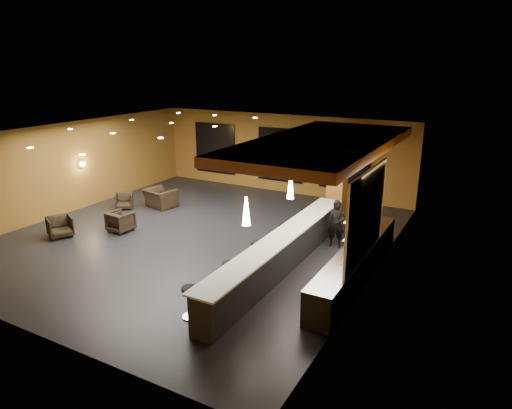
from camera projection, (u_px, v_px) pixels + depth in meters
The scene contains 34 objects.
floor at pixel (198, 238), 15.57m from camera, with size 12.00×13.00×0.10m, color black.
ceiling at pixel (193, 132), 14.50m from camera, with size 12.00×13.00×0.10m, color black.
wall_back at pixel (281, 153), 20.52m from camera, with size 12.00×0.10×3.50m, color #916120.
wall_front at pixel (11, 259), 9.55m from camera, with size 12.00×0.10×3.50m, color #916120.
wall_left at pixel (69, 167), 17.80m from camera, with size 0.10×13.00×3.50m, color #916120.
wall_right at pixel (379, 215), 12.27m from camera, with size 0.10×13.00×3.50m, color #916120.
wood_soffit at pixel (323, 144), 13.56m from camera, with size 3.60×8.00×0.28m, color #B16633.
window_left at pixel (215, 148), 22.04m from camera, with size 2.20×0.06×2.40m, color black.
window_center at pixel (280, 155), 20.44m from camera, with size 2.20×0.06×2.40m, color black.
window_right at pixel (345, 162), 19.07m from camera, with size 2.20×0.06×2.40m, color black.
tile_backsplash at pixel (366, 216), 11.40m from camera, with size 0.06×3.20×2.40m, color white.
bar_counter at pixel (282, 254), 12.90m from camera, with size 0.60×8.00×1.00m, color black.
bar_top at pixel (282, 236), 12.74m from camera, with size 0.78×8.10×0.05m, color white.
prep_counter at pixel (356, 264), 12.43m from camera, with size 0.70×6.00×0.86m, color black.
prep_top at pixel (357, 248), 12.29m from camera, with size 0.72×6.00×0.03m, color silver.
wall_shelf_lower at pixel (357, 233), 11.41m from camera, with size 0.30×1.50×0.03m, color silver.
wall_shelf_upper at pixel (358, 216), 11.28m from camera, with size 0.30×1.50×0.03m, color silver.
column at pixel (338, 177), 16.38m from camera, with size 0.60×0.60×3.50m, color #925D20.
wall_sconce at pixel (82, 164), 18.13m from camera, with size 0.22×0.22×0.22m, color #FFE5B2.
pendant_0 at pixel (246, 211), 10.67m from camera, with size 0.20×0.20×0.70m, color white.
pendant_1 at pixel (291, 187), 12.77m from camera, with size 0.20×0.20×0.70m, color white.
pendant_2 at pixel (322, 169), 14.86m from camera, with size 0.20×0.20×0.70m, color white.
staff_a at pixel (336, 224), 14.49m from camera, with size 0.56×0.37×1.54m, color black.
staff_b at pixel (357, 221), 14.78m from camera, with size 0.75×0.58×1.54m, color black.
staff_c at pixel (371, 216), 14.98m from camera, with size 0.81×0.53×1.66m, color black.
armchair_a at pixel (60, 227), 15.44m from camera, with size 0.76×0.78×0.71m, color black.
armchair_b at pixel (121, 221), 15.95m from camera, with size 0.76×0.78×0.71m, color black.
armchair_c at pixel (124, 201), 18.41m from camera, with size 0.68×0.70×0.64m, color black.
armchair_d at pixel (160, 198), 18.61m from camera, with size 1.16×1.01×0.75m, color black.
bar_stool_0 at pixel (190, 298), 10.48m from camera, with size 0.39×0.39×0.77m.
bar_stool_1 at pixel (229, 272), 11.83m from camera, with size 0.38×0.38×0.75m.
bar_stool_2 at pixel (257, 250), 13.25m from camera, with size 0.37×0.37×0.72m.
bar_stool_3 at pixel (285, 232), 14.57m from camera, with size 0.38×0.38×0.75m.
bar_stool_4 at pixel (306, 215), 16.15m from camera, with size 0.38×0.38×0.76m.
Camera 1 is at (8.71, -11.79, 5.69)m, focal length 32.00 mm.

